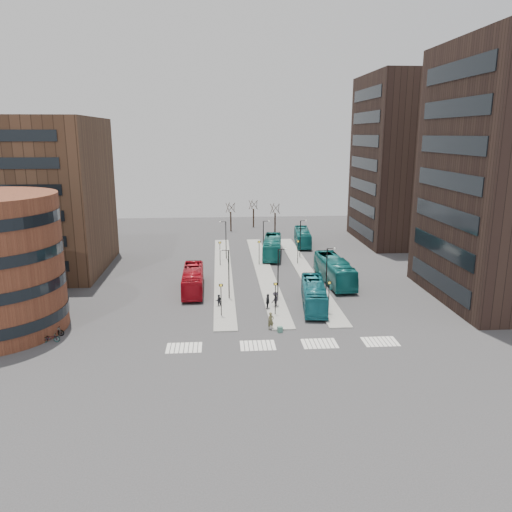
{
  "coord_description": "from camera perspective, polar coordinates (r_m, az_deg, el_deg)",
  "views": [
    {
      "loc": [
        -4.51,
        -40.17,
        19.71
      ],
      "look_at": [
        0.02,
        19.55,
        5.0
      ],
      "focal_mm": 35.0,
      "sensor_mm": 36.0,
      "label": 1
    }
  ],
  "objects": [
    {
      "name": "bicycle_far",
      "position": [
        54.3,
        -21.92,
        -8.07
      ],
      "size": [
        1.59,
        0.63,
        0.82
      ],
      "primitive_type": "imported",
      "rotation": [
        0.0,
        0.0,
        1.63
      ],
      "color": "gray",
      "rests_on": "ground"
    },
    {
      "name": "sign_poles",
      "position": [
        65.78,
        1.15,
        -1.45
      ],
      "size": [
        12.45,
        22.12,
        3.65
      ],
      "color": "black",
      "rests_on": "ground"
    },
    {
      "name": "traveller",
      "position": [
        51.94,
        1.71,
        -7.42
      ],
      "size": [
        0.75,
        0.58,
        1.83
      ],
      "primitive_type": "imported",
      "rotation": [
        0.0,
        0.0,
        0.23
      ],
      "color": "brown",
      "rests_on": "ground"
    },
    {
      "name": "teal_bus_a",
      "position": [
        58.66,
        6.62,
        -4.4
      ],
      "size": [
        3.78,
        10.86,
        2.96
      ],
      "primitive_type": "imported",
      "rotation": [
        0.0,
        0.0,
        -0.12
      ],
      "color": "#166671",
      "rests_on": "ground"
    },
    {
      "name": "ground",
      "position": [
        44.98,
        1.9,
        -12.2
      ],
      "size": [
        160.0,
        160.0,
        0.0
      ],
      "primitive_type": "plane",
      "color": "#303033",
      "rests_on": "ground"
    },
    {
      "name": "office_block",
      "position": [
        80.28,
        -26.02,
        6.18
      ],
      "size": [
        25.0,
        20.12,
        22.0
      ],
      "color": "#483121",
      "rests_on": "ground"
    },
    {
      "name": "tower_far",
      "position": [
        97.39,
        17.97,
        10.37
      ],
      "size": [
        20.12,
        20.0,
        30.0
      ],
      "color": "black",
      "rests_on": "ground"
    },
    {
      "name": "lamp_posts",
      "position": [
        70.42,
        1.6,
        0.55
      ],
      "size": [
        14.04,
        20.24,
        6.12
      ],
      "color": "black",
      "rests_on": "ground"
    },
    {
      "name": "red_bus",
      "position": [
        64.48,
        -7.22,
        -2.72
      ],
      "size": [
        2.67,
        10.76,
        2.99
      ],
      "primitive_type": "imported",
      "rotation": [
        0.0,
        0.0,
        0.01
      ],
      "color": "#A40C18",
      "rests_on": "ground"
    },
    {
      "name": "island_mid",
      "position": [
        73.16,
        0.93,
        -1.77
      ],
      "size": [
        2.5,
        45.0,
        0.15
      ],
      "primitive_type": "cube",
      "color": "gray",
      "rests_on": "ground"
    },
    {
      "name": "bare_trees",
      "position": [
        104.48,
        -0.34,
        4.44
      ],
      "size": [
        10.97,
        8.14,
        5.9
      ],
      "color": "black",
      "rests_on": "ground"
    },
    {
      "name": "commuter_b",
      "position": [
        57.47,
        1.35,
        -5.27
      ],
      "size": [
        0.81,
        1.2,
        1.88
      ],
      "primitive_type": "imported",
      "rotation": [
        0.0,
        0.0,
        1.22
      ],
      "color": "black",
      "rests_on": "ground"
    },
    {
      "name": "teal_bus_b",
      "position": [
        82.04,
        1.86,
        1.05
      ],
      "size": [
        4.28,
        11.82,
        3.22
      ],
      "primitive_type": "imported",
      "rotation": [
        0.0,
        0.0,
        -0.14
      ],
      "color": "#166F6B",
      "rests_on": "ground"
    },
    {
      "name": "bicycle_mid",
      "position": [
        54.28,
        -21.93,
        -7.97
      ],
      "size": [
        1.73,
        0.64,
        1.02
      ],
      "primitive_type": "imported",
      "rotation": [
        0.0,
        0.0,
        1.47
      ],
      "color": "gray",
      "rests_on": "ground"
    },
    {
      "name": "suitcase",
      "position": [
        51.43,
        2.76,
        -8.39
      ],
      "size": [
        0.57,
        0.5,
        0.6
      ],
      "primitive_type": "cube",
      "rotation": [
        0.0,
        0.0,
        0.27
      ],
      "color": "navy",
      "rests_on": "ground"
    },
    {
      "name": "island_right",
      "position": [
        73.94,
        5.57,
        -1.67
      ],
      "size": [
        2.5,
        45.0,
        0.15
      ],
      "primitive_type": "cube",
      "color": "gray",
      "rests_on": "ground"
    },
    {
      "name": "teal_bus_c",
      "position": [
        68.4,
        8.94,
        -1.63
      ],
      "size": [
        3.41,
        12.38,
        3.42
      ],
      "primitive_type": "imported",
      "rotation": [
        0.0,
        0.0,
        0.04
      ],
      "color": "#136162",
      "rests_on": "ground"
    },
    {
      "name": "commuter_c",
      "position": [
        58.34,
        2.21,
        -5.0
      ],
      "size": [
        1.33,
        1.33,
        1.85
      ],
      "primitive_type": "imported",
      "rotation": [
        0.0,
        0.0,
        3.93
      ],
      "color": "black",
      "rests_on": "ground"
    },
    {
      "name": "bicycle_near",
      "position": [
        52.91,
        -22.42,
        -8.64
      ],
      "size": [
        1.78,
        0.75,
        0.91
      ],
      "primitive_type": "imported",
      "rotation": [
        0.0,
        0.0,
        1.66
      ],
      "color": "gray",
      "rests_on": "ground"
    },
    {
      "name": "commuter_a",
      "position": [
        58.62,
        -4.3,
        -5.12
      ],
      "size": [
        0.81,
        0.67,
        1.5
      ],
      "primitive_type": "imported",
      "rotation": [
        0.0,
        0.0,
        3.3
      ],
      "color": "black",
      "rests_on": "ground"
    },
    {
      "name": "teal_bus_d",
      "position": [
        90.85,
        5.34,
        2.15
      ],
      "size": [
        3.46,
        10.73,
        2.94
      ],
      "primitive_type": "imported",
      "rotation": [
        0.0,
        0.0,
        -0.1
      ],
      "color": "#15696A",
      "rests_on": "ground"
    },
    {
      "name": "island_left",
      "position": [
        72.87,
        -3.78,
        -1.86
      ],
      "size": [
        2.5,
        45.0,
        0.15
      ],
      "primitive_type": "cube",
      "color": "gray",
      "rests_on": "ground"
    },
    {
      "name": "crosswalk_stripes",
      "position": [
        48.77,
        3.47,
        -10.06
      ],
      "size": [
        22.35,
        2.4,
        0.01
      ],
      "color": "silver",
      "rests_on": "ground"
    }
  ]
}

